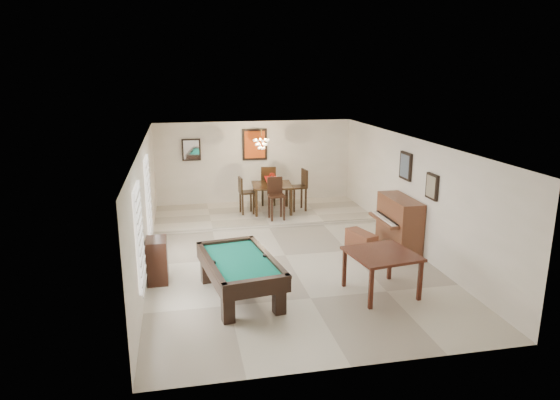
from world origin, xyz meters
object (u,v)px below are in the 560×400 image
object	(u,v)px
piano_bench	(361,241)
dining_table	(272,196)
flower_vase	(272,177)
dining_chair_west	(247,195)
dining_chair_south	(276,199)
dining_chair_north	(268,185)
chandelier	(261,140)
square_table	(381,273)
pool_table	(240,278)
apothecary_chest	(157,260)
upright_piano	(393,224)
dining_chair_east	(298,190)

from	to	relation	value
piano_bench	dining_table	bearing A→B (deg)	114.10
flower_vase	dining_chair_west	distance (m)	0.89
flower_vase	dining_chair_south	size ratio (longest dim) A/B	0.19
dining_chair_north	chandelier	xyz separation A→B (m)	(-0.33, -0.84, 1.48)
square_table	dining_chair_south	bearing A→B (deg)	102.78
pool_table	flower_vase	xyz separation A→B (m)	(1.56, 5.15, 0.79)
apothecary_chest	flower_vase	world-z (taller)	flower_vase
pool_table	dining_chair_south	world-z (taller)	dining_chair_south
apothecary_chest	chandelier	size ratio (longest dim) A/B	1.48
upright_piano	dining_chair_south	xyz separation A→B (m)	(-2.29, 2.51, 0.08)
apothecary_chest	dining_chair_west	distance (m)	4.72
square_table	dining_chair_west	world-z (taller)	dining_chair_west
dining_chair_north	chandelier	bearing A→B (deg)	75.87
piano_bench	dining_chair_north	world-z (taller)	dining_chair_north
dining_chair_south	dining_chair_north	distance (m)	1.59
dining_chair_north	flower_vase	bearing A→B (deg)	95.24
dining_chair_west	square_table	bearing A→B (deg)	-167.57
piano_bench	flower_vase	bearing A→B (deg)	114.10
dining_chair_south	chandelier	size ratio (longest dim) A/B	1.91
dining_chair_east	piano_bench	bearing A→B (deg)	6.11
square_table	piano_bench	xyz separation A→B (m)	(0.43, 2.20, -0.17)
piano_bench	dining_chair_south	xyz separation A→B (m)	(-1.50, 2.53, 0.46)
piano_bench	dining_chair_west	size ratio (longest dim) A/B	0.80
upright_piano	dining_table	xyz separation A→B (m)	(-2.27, 3.30, -0.03)
dining_chair_north	dining_chair_east	size ratio (longest dim) A/B	1.00
dining_chair_west	chandelier	world-z (taller)	chandelier
dining_chair_south	dining_chair_east	size ratio (longest dim) A/B	0.95
flower_vase	dining_chair_south	distance (m)	0.91
dining_chair_north	square_table	bearing A→B (deg)	106.79
square_table	dining_chair_south	distance (m)	4.86
upright_piano	flower_vase	world-z (taller)	flower_vase
pool_table	apothecary_chest	bearing A→B (deg)	137.74
dining_chair_east	chandelier	bearing A→B (deg)	-94.97
pool_table	dining_chair_north	bearing A→B (deg)	66.40
flower_vase	dining_chair_south	bearing A→B (deg)	-91.64
square_table	flower_vase	size ratio (longest dim) A/B	5.44
piano_bench	dining_table	world-z (taller)	dining_table
upright_piano	dining_chair_west	xyz separation A→B (m)	(-3.00, 3.25, 0.03)
pool_table	apothecary_chest	world-z (taller)	apothecary_chest
square_table	upright_piano	distance (m)	2.54
square_table	piano_bench	world-z (taller)	square_table
dining_chair_south	dining_chair_north	xyz separation A→B (m)	(0.06, 1.59, 0.03)
dining_chair_west	dining_chair_east	distance (m)	1.50
dining_chair_south	dining_chair_west	size ratio (longest dim) A/B	1.08
flower_vase	dining_chair_east	distance (m)	0.88
upright_piano	dining_chair_south	distance (m)	3.40
pool_table	dining_chair_south	size ratio (longest dim) A/B	1.90
piano_bench	flower_vase	world-z (taller)	flower_vase
dining_chair_east	dining_chair_south	bearing A→B (deg)	-51.67
piano_bench	chandelier	world-z (taller)	chandelier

